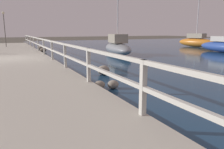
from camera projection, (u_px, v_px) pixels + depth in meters
ground_plane at (7, 64)px, 12.28m from camera, size 120.00×120.00×0.00m
dock_walkway at (7, 62)px, 12.25m from camera, size 4.70×36.00×0.33m
railing at (47, 45)px, 13.03m from camera, size 0.10×32.50×1.02m
boulder_downstream at (41, 48)px, 21.45m from camera, size 0.62×0.56×0.47m
boulder_near_dock at (43, 50)px, 19.26m from camera, size 0.54×0.49×0.41m
boulder_water_edge at (100, 85)px, 7.08m from camera, size 0.36×0.32×0.27m
boulder_far_strip at (103, 70)px, 9.37m from camera, size 0.53×0.48×0.40m
boulder_mid_strip at (113, 84)px, 7.12m from camera, size 0.37×0.34×0.28m
dock_lamp at (4, 22)px, 21.29m from camera, size 0.24×0.24×3.38m
sailboat_orange at (196, 41)px, 25.91m from camera, size 2.20×4.81×5.60m
sailboat_gray at (118, 47)px, 17.31m from camera, size 2.41×5.26×4.77m
sailboat_blue at (224, 46)px, 19.11m from camera, size 1.84×5.35×5.19m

